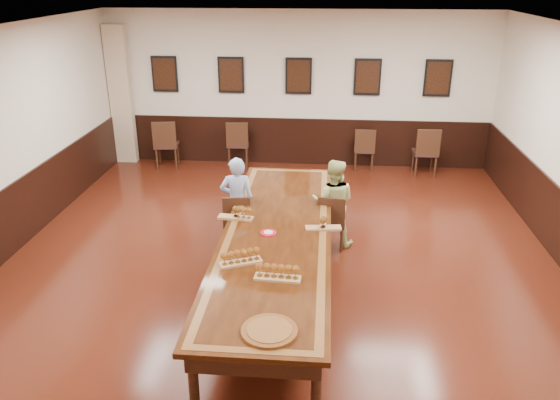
# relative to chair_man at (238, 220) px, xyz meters

# --- Properties ---
(floor) EXTENTS (8.00, 10.00, 0.02)m
(floor) POSITION_rel_chair_man_xyz_m (0.69, -1.03, -0.44)
(floor) COLOR black
(floor) RESTS_ON ground
(ceiling) EXTENTS (8.00, 10.00, 0.02)m
(ceiling) POSITION_rel_chair_man_xyz_m (0.69, -1.03, 2.78)
(ceiling) COLOR white
(ceiling) RESTS_ON floor
(wall_back) EXTENTS (8.00, 0.02, 3.20)m
(wall_back) POSITION_rel_chair_man_xyz_m (0.69, 3.98, 1.17)
(wall_back) COLOR beige
(wall_back) RESTS_ON floor
(chair_man) EXTENTS (0.45, 0.49, 0.87)m
(chair_man) POSITION_rel_chair_man_xyz_m (0.00, 0.00, 0.00)
(chair_man) COLOR #331916
(chair_man) RESTS_ON floor
(chair_woman) EXTENTS (0.45, 0.48, 0.87)m
(chair_woman) POSITION_rel_chair_man_xyz_m (1.41, 0.10, -0.00)
(chair_woman) COLOR #331916
(chair_woman) RESTS_ON floor
(spare_chair_a) EXTENTS (0.56, 0.59, 1.03)m
(spare_chair_a) POSITION_rel_chair_man_xyz_m (-2.08, 3.51, 0.08)
(spare_chair_a) COLOR #331916
(spare_chair_a) RESTS_ON floor
(spare_chair_b) EXTENTS (0.49, 0.53, 0.98)m
(spare_chair_b) POSITION_rel_chair_man_xyz_m (-0.58, 3.78, 0.06)
(spare_chair_b) COLOR #331916
(spare_chair_b) RESTS_ON floor
(spare_chair_c) EXTENTS (0.43, 0.47, 0.90)m
(spare_chair_c) POSITION_rel_chair_man_xyz_m (2.10, 3.74, 0.01)
(spare_chair_c) COLOR #331916
(spare_chair_c) RESTS_ON floor
(spare_chair_d) EXTENTS (0.48, 0.52, 1.00)m
(spare_chair_d) POSITION_rel_chair_man_xyz_m (3.32, 3.49, 0.07)
(spare_chair_d) COLOR #331916
(spare_chair_d) RESTS_ON floor
(person_man) EXTENTS (0.54, 0.39, 1.38)m
(person_man) POSITION_rel_chair_man_xyz_m (-0.01, 0.09, 0.26)
(person_man) COLOR #486BB4
(person_man) RESTS_ON floor
(person_woman) EXTENTS (0.72, 0.59, 1.35)m
(person_woman) POSITION_rel_chair_man_xyz_m (1.42, 0.19, 0.24)
(person_woman) COLOR #BFC67B
(person_woman) RESTS_ON floor
(pink_phone) EXTENTS (0.07, 0.14, 0.01)m
(pink_phone) POSITION_rel_chair_man_xyz_m (1.29, -0.78, 0.32)
(pink_phone) COLOR #F45179
(pink_phone) RESTS_ON conference_table
(curtain) EXTENTS (0.45, 0.18, 2.90)m
(curtain) POSITION_rel_chair_man_xyz_m (-3.06, 3.79, 1.02)
(curtain) COLOR tan
(curtain) RESTS_ON floor
(wainscoting) EXTENTS (8.00, 10.00, 1.00)m
(wainscoting) POSITION_rel_chair_man_xyz_m (0.69, -1.03, 0.07)
(wainscoting) COLOR black
(wainscoting) RESTS_ON floor
(conference_table) EXTENTS (1.40, 5.00, 0.76)m
(conference_table) POSITION_rel_chair_man_xyz_m (0.69, -1.03, 0.18)
(conference_table) COLOR black
(conference_table) RESTS_ON floor
(posters) EXTENTS (6.14, 0.04, 0.74)m
(posters) POSITION_rel_chair_man_xyz_m (0.69, 3.91, 1.47)
(posters) COLOR black
(posters) RESTS_ON wall_back
(flight_a) EXTENTS (0.50, 0.21, 0.18)m
(flight_a) POSITION_rel_chair_man_xyz_m (0.13, -0.65, 0.40)
(flight_a) COLOR olive
(flight_a) RESTS_ON conference_table
(flight_b) EXTENTS (0.48, 0.20, 0.18)m
(flight_b) POSITION_rel_chair_man_xyz_m (1.28, -0.88, 0.40)
(flight_b) COLOR olive
(flight_b) RESTS_ON conference_table
(flight_c) EXTENTS (0.51, 0.34, 0.18)m
(flight_c) POSITION_rel_chair_man_xyz_m (0.35, -1.88, 0.40)
(flight_c) COLOR olive
(flight_c) RESTS_ON conference_table
(flight_d) EXTENTS (0.52, 0.19, 0.19)m
(flight_d) POSITION_rel_chair_man_xyz_m (0.80, -2.19, 0.41)
(flight_d) COLOR olive
(flight_d) RESTS_ON conference_table
(red_plate_grp) EXTENTS (0.21, 0.21, 0.03)m
(red_plate_grp) POSITION_rel_chair_man_xyz_m (0.58, -1.08, 0.33)
(red_plate_grp) COLOR red
(red_plate_grp) RESTS_ON conference_table
(carved_platter) EXTENTS (0.61, 0.61, 0.04)m
(carved_platter) POSITION_rel_chair_man_xyz_m (0.81, -3.15, 0.34)
(carved_platter) COLOR #512810
(carved_platter) RESTS_ON conference_table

